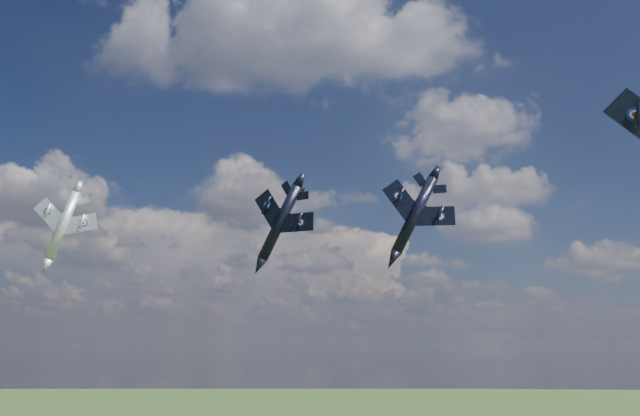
# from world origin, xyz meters

# --- Properties ---
(jet_lead_navy) EXTENTS (13.65, 15.73, 6.97)m
(jet_lead_navy) POSITION_xyz_m (-1.30, 11.43, 81.48)
(jet_lead_navy) COLOR black
(jet_high_navy) EXTENTS (11.81, 15.80, 7.92)m
(jet_high_navy) POSITION_xyz_m (15.13, 21.52, 84.14)
(jet_high_navy) COLOR black
(jet_left_silver) EXTENTS (10.51, 13.39, 5.18)m
(jet_left_silver) POSITION_xyz_m (-29.54, 13.64, 82.05)
(jet_left_silver) COLOR #A3A7AD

